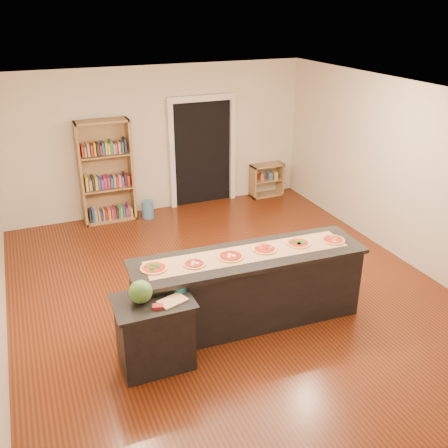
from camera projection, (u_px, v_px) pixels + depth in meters
name	position (u px, v px, depth m)	size (l,w,h in m)	color
room	(230.00, 202.00, 6.66)	(6.00, 7.00, 2.80)	beige
doorway	(202.00, 146.00, 9.97)	(1.40, 0.09, 2.21)	black
kitchen_island	(248.00, 288.00, 6.39)	(2.98, 0.81, 0.98)	black
side_counter	(155.00, 333.00, 5.64)	(0.87, 0.64, 0.86)	black
bookshelf	(106.00, 172.00, 9.22)	(0.96, 0.34, 1.93)	#A47D4F
low_shelf	(267.00, 180.00, 10.68)	(0.70, 0.30, 0.70)	#A47D4F
waste_bin	(148.00, 209.00, 9.65)	(0.23, 0.23, 0.34)	teal
kraft_paper	(248.00, 254.00, 6.21)	(2.59, 0.47, 0.00)	tan
watermelon	(141.00, 292.00, 5.39)	(0.26, 0.26, 0.26)	#144214
cutting_board	(173.00, 301.00, 5.44)	(0.30, 0.20, 0.02)	tan
package_red	(158.00, 307.00, 5.32)	(0.11, 0.08, 0.04)	maroon
package_teal	(180.00, 288.00, 5.64)	(0.17, 0.17, 0.06)	#195966
pizza_a	(154.00, 268.00, 5.85)	(0.31, 0.31, 0.02)	#D9A253
pizza_b	(194.00, 264.00, 5.95)	(0.29, 0.29, 0.02)	#D9A253
pizza_c	(231.00, 256.00, 6.12)	(0.32, 0.32, 0.02)	#D9A253
pizza_d	(265.00, 249.00, 6.30)	(0.30, 0.30, 0.02)	#D9A253
pizza_e	(298.00, 243.00, 6.45)	(0.33, 0.33, 0.02)	#D9A253
pizza_f	(333.00, 240.00, 6.54)	(0.31, 0.31, 0.02)	#D9A253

